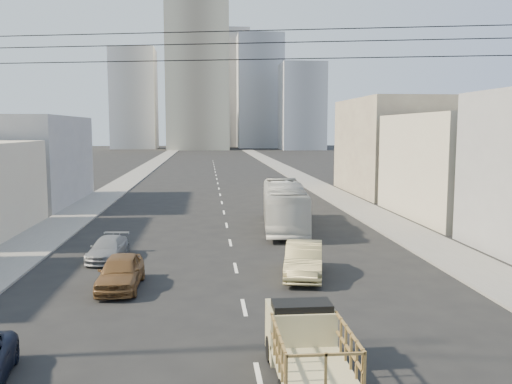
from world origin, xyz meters
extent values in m
cube|color=slate|center=(-11.75, 70.00, 0.06)|extent=(3.50, 180.00, 0.12)
cube|color=slate|center=(11.75, 70.00, 0.06)|extent=(3.50, 180.00, 0.12)
cube|color=silver|center=(0.00, 2.00, 0.01)|extent=(0.15, 2.00, 0.01)
cube|color=silver|center=(0.00, 8.00, 0.01)|extent=(0.15, 2.00, 0.01)
cube|color=silver|center=(0.00, 14.00, 0.01)|extent=(0.15, 2.00, 0.01)
cube|color=silver|center=(0.00, 20.00, 0.01)|extent=(0.15, 2.00, 0.01)
cube|color=silver|center=(0.00, 26.00, 0.01)|extent=(0.15, 2.00, 0.01)
cube|color=silver|center=(0.00, 32.00, 0.01)|extent=(0.15, 2.00, 0.01)
cube|color=silver|center=(0.00, 38.00, 0.01)|extent=(0.15, 2.00, 0.01)
cube|color=silver|center=(0.00, 44.00, 0.01)|extent=(0.15, 2.00, 0.01)
cube|color=silver|center=(0.00, 50.00, 0.01)|extent=(0.15, 2.00, 0.01)
cube|color=silver|center=(0.00, 56.00, 0.01)|extent=(0.15, 2.00, 0.01)
cube|color=silver|center=(0.00, 62.00, 0.01)|extent=(0.15, 2.00, 0.01)
cube|color=silver|center=(0.00, 68.00, 0.01)|extent=(0.15, 2.00, 0.01)
cube|color=silver|center=(0.00, 74.00, 0.01)|extent=(0.15, 2.00, 0.01)
cube|color=silver|center=(0.00, 80.00, 0.01)|extent=(0.15, 2.00, 0.01)
cube|color=silver|center=(0.00, 86.00, 0.01)|extent=(0.15, 2.00, 0.01)
cube|color=silver|center=(0.00, 92.00, 0.01)|extent=(0.15, 2.00, 0.01)
cube|color=silver|center=(0.00, 98.00, 0.01)|extent=(0.15, 2.00, 0.01)
cube|color=silver|center=(0.00, 104.00, 0.01)|extent=(0.15, 2.00, 0.01)
cube|color=tan|center=(1.31, 0.97, 0.70)|extent=(1.90, 3.00, 0.12)
cube|color=tan|center=(1.31, 2.97, 0.95)|extent=(1.90, 1.60, 1.50)
cube|color=black|center=(1.31, 2.72, 1.55)|extent=(1.70, 0.90, 0.70)
cylinder|color=black|center=(0.46, 3.07, 0.38)|extent=(0.25, 0.76, 0.76)
cylinder|color=black|center=(2.16, 3.07, 0.38)|extent=(0.25, 0.76, 0.76)
imported|color=beige|center=(3.94, 24.53, 1.58)|extent=(3.69, 11.57, 3.17)
imported|color=brown|center=(-5.14, 11.02, 0.73)|extent=(1.77, 4.30, 1.46)
imported|color=#998B59|center=(3.09, 12.19, 0.79)|extent=(2.60, 5.03, 1.58)
imported|color=gray|center=(-6.61, 16.37, 0.58)|extent=(1.96, 4.15, 1.17)
cylinder|color=black|center=(0.00, 1.50, 9.30)|extent=(23.01, 5.02, 0.02)
cylinder|color=black|center=(0.00, 1.50, 9.00)|extent=(23.01, 5.02, 0.02)
cylinder|color=black|center=(0.00, 1.50, 8.60)|extent=(23.01, 5.02, 0.02)
cube|color=#BDAE98|center=(19.50, 28.00, 4.00)|extent=(11.00, 14.00, 8.00)
cube|color=gray|center=(20.00, 44.00, 5.00)|extent=(12.00, 16.00, 10.00)
cube|color=gray|center=(-19.50, 39.00, 4.00)|extent=(12.00, 16.00, 8.00)
cube|color=gray|center=(-4.00, 170.00, 30.00)|extent=(20.00, 20.00, 60.00)
cube|color=#919399|center=(18.00, 185.00, 20.00)|extent=(16.00, 16.00, 40.00)
cube|color=#919399|center=(-26.00, 180.00, 17.00)|extent=(15.00, 15.00, 34.00)
cube|color=gray|center=(6.00, 200.00, 22.00)|extent=(18.00, 18.00, 44.00)
cube|color=#919399|center=(30.00, 165.00, 14.00)|extent=(14.00, 14.00, 28.00)
camera|label=1|loc=(-1.39, -12.22, 6.88)|focal=38.00mm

